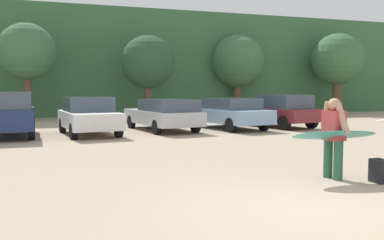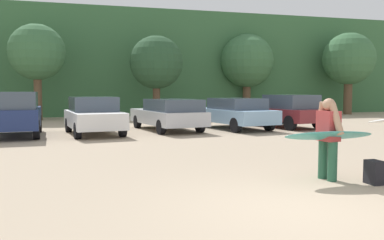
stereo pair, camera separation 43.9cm
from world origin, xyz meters
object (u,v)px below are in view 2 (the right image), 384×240
backpack_dropped (374,172)px  parked_car_maroon (287,111)px  parked_car_sky_blue (235,113)px  parked_car_navy (14,113)px  parked_car_silver (169,114)px  parked_car_white (94,115)px  person_adult (328,134)px  surfboard_teal (329,136)px

backpack_dropped → parked_car_maroon: bearing=69.4°
parked_car_sky_blue → backpack_dropped: bearing=161.1°
parked_car_navy → parked_car_silver: (6.18, 0.81, -0.16)m
parked_car_maroon → parked_car_white: bearing=81.3°
parked_car_white → person_adult: bearing=-165.2°
parked_car_navy → parked_car_silver: size_ratio=0.82×
parked_car_white → parked_car_sky_blue: bearing=-92.6°
person_adult → backpack_dropped: 1.09m
parked_car_silver → backpack_dropped: (1.53, -11.14, -0.52)m
person_adult → backpack_dropped: bearing=130.8°
parked_car_navy → person_adult: size_ratio=2.55×
parked_car_sky_blue → person_adult: person_adult is taller
backpack_dropped → parked_car_navy: bearing=126.7°
backpack_dropped → person_adult: bearing=137.9°
parked_car_maroon → parked_car_sky_blue: bearing=78.5°
parked_car_white → parked_car_silver: bearing=-85.5°
parked_car_white → parked_car_maroon: (8.92, 0.64, 0.05)m
person_adult → parked_car_silver: bearing=-92.2°
surfboard_teal → backpack_dropped: size_ratio=4.09×
parked_car_maroon → parked_car_silver: bearing=76.5°
parked_car_white → parked_car_sky_blue: parked_car_white is taller
backpack_dropped → surfboard_teal: bearing=149.6°
parked_car_navy → surfboard_teal: parked_car_navy is taller
parked_car_white → backpack_dropped: 11.47m
parked_car_white → surfboard_teal: parked_car_white is taller
parked_car_navy → surfboard_teal: size_ratio=2.24×
parked_car_maroon → parked_car_navy: bearing=80.8°
parked_car_sky_blue → surfboard_teal: 10.83m
parked_car_navy → parked_car_sky_blue: bearing=-88.9°
parked_car_sky_blue → parked_car_maroon: bearing=-99.8°
parked_car_maroon → backpack_dropped: 11.85m
parked_car_navy → parked_car_maroon: size_ratio=0.94×
parked_car_navy → parked_car_maroon: (11.87, 0.75, -0.10)m
parked_car_white → parked_car_maroon: parked_car_maroon is taller
parked_car_white → person_adult: 10.69m
parked_car_maroon → backpack_dropped: bearing=146.6°
parked_car_sky_blue → person_adult: bearing=157.3°
parked_car_silver → parked_car_maroon: (5.70, -0.07, 0.07)m
parked_car_silver → surfboard_teal: size_ratio=2.72×
parked_car_white → parked_car_maroon: bearing=-93.8°
person_adult → backpack_dropped: (0.63, -0.57, -0.69)m
parked_car_sky_blue → parked_car_maroon: size_ratio=1.08×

